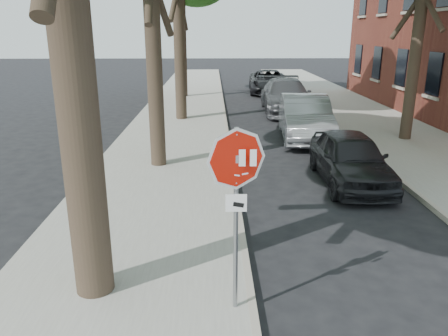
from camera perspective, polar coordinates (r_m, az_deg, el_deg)
The scene contains 10 objects.
ground at distance 6.67m, azimuth 7.79°, elevation -18.19°, with size 120.00×120.00×0.00m, color black.
sidewalk_left at distance 17.81m, azimuth -6.31°, elevation 5.06°, with size 4.00×55.00×0.12m, color gray.
sidewalk_right at distance 19.08m, azimuth 20.15°, elevation 4.92°, with size 4.00×55.00×0.12m, color gray.
curb_left at distance 17.75m, azimuth 0.33°, elevation 5.14°, with size 0.12×55.00×0.13m, color #9E9384.
curb_right at distance 18.42m, azimuth 14.19°, elevation 5.06°, with size 0.12×55.00×0.13m, color #9E9384.
stop_sign at distance 5.65m, azimuth 1.61°, elevation -2.39°, with size 0.76×0.34×2.61m.
car_a at distance 11.90m, azimuth 16.18°, elevation 1.24°, with size 1.60×3.98×1.36m, color black.
car_b at distance 16.56m, azimuth 10.53°, elevation 6.52°, with size 1.68×4.82×1.59m, color gray.
car_c at distance 21.90m, azimuth 8.10°, elevation 9.30°, with size 2.25×5.53×1.60m, color #414245.
car_d at distance 28.76m, azimuth 5.83°, elevation 11.15°, with size 2.40×5.20×1.45m, color black.
Camera 1 is at (-1.00, -5.33, 3.87)m, focal length 35.00 mm.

